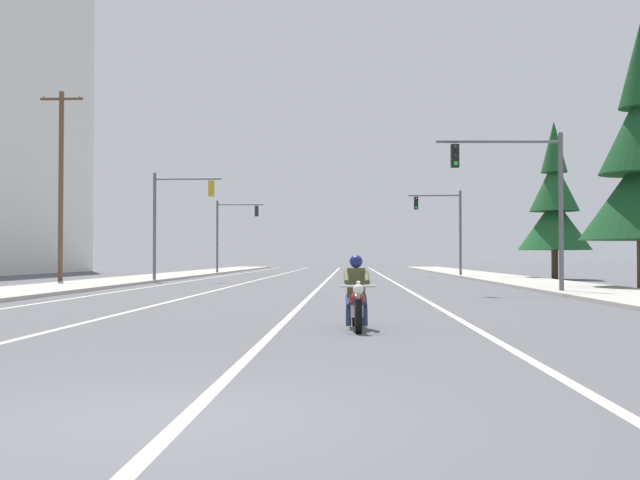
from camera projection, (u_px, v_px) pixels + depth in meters
name	position (u px, v px, depth m)	size (l,w,h in m)	color
ground_plane	(159.00, 420.00, 6.55)	(400.00, 400.00, 0.00)	#515156
lane_stripe_center	(329.00, 278.00, 51.50)	(0.16, 100.00, 0.01)	beige
lane_stripe_left	(267.00, 278.00, 51.67)	(0.16, 100.00, 0.01)	beige
lane_stripe_right	(387.00, 278.00, 51.34)	(0.16, 100.00, 0.01)	beige
lane_stripe_far_left	(212.00, 278.00, 51.82)	(0.16, 100.00, 0.01)	beige
sidewalk_kerb_right	(509.00, 279.00, 46.05)	(4.40, 110.00, 0.14)	#ADA89E
sidewalk_kerb_left	(142.00, 279.00, 46.97)	(4.40, 110.00, 0.14)	#ADA89E
motorcycle_with_rider	(356.00, 299.00, 14.83)	(0.70, 2.19, 1.46)	black
traffic_signal_near_right	(525.00, 187.00, 28.91)	(4.87, 0.53, 6.20)	#56565B
traffic_signal_near_left	(173.00, 211.00, 42.79)	(3.92, 0.37, 6.20)	#56565B
traffic_signal_mid_right	(446.00, 221.00, 54.15)	(3.80, 0.37, 6.20)	#56565B
traffic_signal_mid_left	(230.00, 226.00, 63.60)	(4.00, 0.41, 6.20)	#56565B
utility_pole_left_near	(61.00, 183.00, 41.10)	(2.35, 0.26, 10.46)	brown
conifer_tree_right_verge_far	(554.00, 207.00, 47.85)	(4.58, 4.58, 10.07)	#423023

